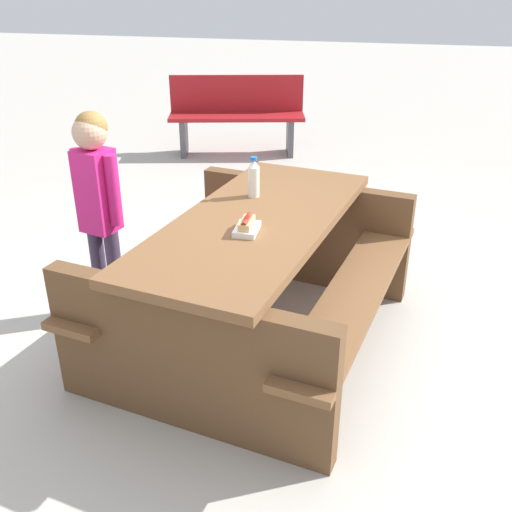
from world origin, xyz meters
TOP-DOWN VIEW (x-y plane):
  - ground_plane at (0.00, 0.00)m, footprint 30.00×30.00m
  - picnic_table at (0.00, 0.00)m, footprint 2.01×1.68m
  - soda_bottle at (-0.30, -0.09)m, footprint 0.07×0.07m
  - hotdog_tray at (0.19, 0.00)m, footprint 0.18×0.12m
  - child_in_coat at (-0.05, -0.93)m, footprint 0.22×0.30m
  - park_bench_near at (-3.61, -1.10)m, footprint 0.77×1.55m

SIDE VIEW (x-z plane):
  - ground_plane at x=0.00m, z-range 0.00..0.00m
  - picnic_table at x=0.00m, z-range 0.07..0.82m
  - park_bench_near at x=-3.61m, z-range 0.02..0.87m
  - hotdog_tray at x=0.19m, z-range 0.74..0.82m
  - child_in_coat at x=-0.05m, z-range 0.17..1.42m
  - soda_bottle at x=-0.30m, z-range 0.74..0.97m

